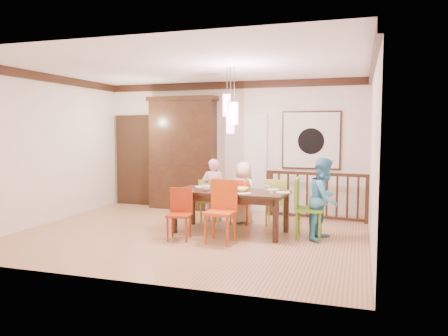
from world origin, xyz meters
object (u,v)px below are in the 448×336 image
(dining_table, at_px, (230,196))
(balustrade, at_px, (317,195))
(china_hutch, at_px, (183,153))
(person_far_mid, at_px, (243,193))
(person_far_left, at_px, (213,190))
(person_end_right, at_px, (324,199))
(chair_end_right, at_px, (309,204))
(chair_far_left, at_px, (211,197))

(dining_table, xyz_separation_m, balustrade, (1.35, 1.66, -0.16))
(china_hutch, bearing_deg, person_far_mid, -33.94)
(dining_table, height_order, person_far_mid, person_far_mid)
(person_far_left, bearing_deg, china_hutch, -56.48)
(dining_table, distance_m, china_hutch, 2.73)
(dining_table, height_order, person_end_right, person_end_right)
(person_far_left, bearing_deg, dining_table, 114.82)
(china_hutch, height_order, person_far_left, china_hutch)
(chair_end_right, height_order, person_far_mid, person_far_mid)
(chair_end_right, xyz_separation_m, person_far_left, (-1.98, 0.85, 0.04))
(balustrade, height_order, person_far_mid, person_far_mid)
(dining_table, xyz_separation_m, person_far_mid, (0.02, 0.82, -0.06))
(chair_far_left, bearing_deg, chair_end_right, 161.85)
(person_far_mid, height_order, person_end_right, person_end_right)
(chair_end_right, relative_size, person_end_right, 0.74)
(person_far_mid, bearing_deg, person_far_left, 19.36)
(chair_far_left, relative_size, china_hutch, 0.33)
(china_hutch, bearing_deg, chair_far_left, -47.90)
(china_hutch, xyz_separation_m, person_end_right, (3.37, -2.00, -0.61))
(chair_end_right, xyz_separation_m, person_end_right, (0.24, 0.01, 0.10))
(chair_far_left, distance_m, person_end_right, 2.38)
(chair_far_left, height_order, balustrade, balustrade)
(chair_far_left, height_order, person_far_mid, person_far_mid)
(dining_table, bearing_deg, chair_end_right, 3.60)
(chair_far_left, height_order, chair_end_right, chair_end_right)
(china_hutch, relative_size, person_far_left, 2.06)
(person_far_left, distance_m, person_far_mid, 0.62)
(balustrade, distance_m, person_end_right, 1.68)
(chair_far_left, relative_size, chair_end_right, 0.84)
(balustrade, bearing_deg, person_far_mid, -140.62)
(person_end_right, bearing_deg, china_hutch, 74.42)
(chair_end_right, bearing_deg, dining_table, 87.51)
(chair_end_right, height_order, balustrade, chair_end_right)
(chair_end_right, relative_size, person_far_left, 0.81)
(chair_far_left, bearing_deg, person_end_right, 164.29)
(balustrade, relative_size, person_end_right, 1.58)
(chair_far_left, xyz_separation_m, person_far_left, (0.02, 0.07, 0.14))
(chair_end_right, relative_size, china_hutch, 0.39)
(chair_far_left, xyz_separation_m, balustrade, (1.97, 0.89, 0.01))
(balustrade, xyz_separation_m, person_end_right, (0.28, -1.65, 0.18))
(chair_end_right, xyz_separation_m, balustrade, (-0.03, 1.67, -0.08))
(balustrade, relative_size, person_far_mid, 1.79)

